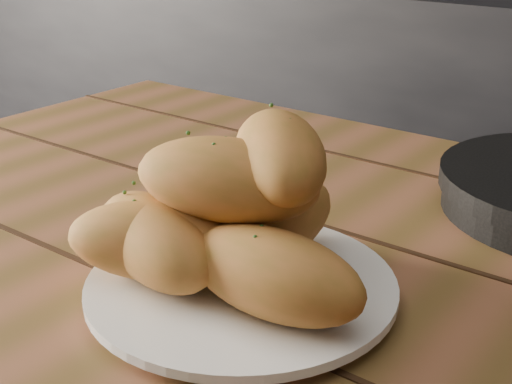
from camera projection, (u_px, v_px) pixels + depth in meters
name	position (u px, v px, depth m)	size (l,w,h in m)	color
counter	(437.00, 186.00, 1.63)	(2.80, 0.60, 0.90)	black
plate	(241.00, 289.00, 0.59)	(0.26, 0.26, 0.02)	white
bread_rolls	(226.00, 219.00, 0.57)	(0.27, 0.23, 0.14)	#BE6D34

